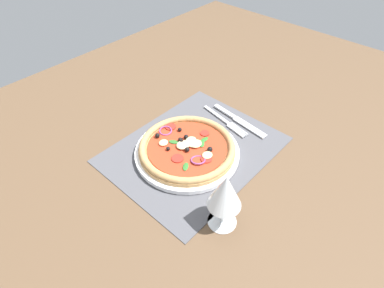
% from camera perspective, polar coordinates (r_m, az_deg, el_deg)
% --- Properties ---
extents(ground_plane, '(1.90, 1.40, 0.02)m').
position_cam_1_polar(ground_plane, '(0.87, 0.36, -1.60)').
color(ground_plane, brown).
extents(placemat, '(0.45, 0.35, 0.00)m').
position_cam_1_polar(placemat, '(0.86, 0.37, -0.94)').
color(placemat, '#4C4C51').
rests_on(placemat, ground_plane).
extents(plate, '(0.28, 0.28, 0.01)m').
position_cam_1_polar(plate, '(0.84, -1.11, -1.33)').
color(plate, white).
rests_on(plate, placemat).
extents(pizza, '(0.26, 0.26, 0.03)m').
position_cam_1_polar(pizza, '(0.83, -1.11, -0.47)').
color(pizza, tan).
rests_on(pizza, plate).
extents(fork, '(0.04, 0.18, 0.00)m').
position_cam_1_polar(fork, '(0.95, 6.28, 3.93)').
color(fork, silver).
rests_on(fork, placemat).
extents(knife, '(0.04, 0.20, 0.01)m').
position_cam_1_polar(knife, '(0.96, 8.56, 4.19)').
color(knife, silver).
rests_on(knife, placemat).
extents(wine_glass, '(0.07, 0.07, 0.15)m').
position_cam_1_polar(wine_glass, '(0.64, 6.01, -8.79)').
color(wine_glass, silver).
rests_on(wine_glass, ground_plane).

